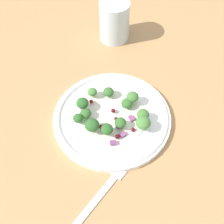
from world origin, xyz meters
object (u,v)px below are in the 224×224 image
Objects in this scene: plate at (112,117)px; broccoli_floret_0 at (107,129)px; broccoli_floret_2 at (83,103)px; water_glass at (114,21)px; broccoli_floret_1 at (86,114)px; fork at (99,196)px.

plate is 5.19cm from broccoli_floret_0.
broccoli_floret_0 is 7.84cm from broccoli_floret_2.
water_glass reaches higher than plate.
broccoli_floret_0 is 30.33cm from water_glass.
broccoli_floret_1 is at bearing -178.67° from broccoli_floret_0.
water_glass is at bearing 120.12° from broccoli_floret_2.
broccoli_floret_1 is 2.25cm from broccoli_floret_2.
water_glass is (-17.84, 18.58, 4.12)cm from plate.
broccoli_floret_2 reaches higher than fork.
broccoli_floret_1 is at bearing 145.95° from fork.
broccoli_floret_1 reaches higher than plate.
broccoli_floret_2 is at bearing 146.96° from fork.
plate is at bearing 49.69° from broccoli_floret_1.
broccoli_floret_0 is 12.14cm from fork.
broccoli_floret_1 is (-5.88, -0.14, -0.59)cm from broccoli_floret_0.
fork is at bearing -48.64° from water_glass.
water_glass reaches higher than broccoli_floret_1.
broccoli_floret_0 is at bearing -47.77° from water_glass.
plate is 5.52cm from broccoli_floret_1.
broccoli_floret_1 is 26.90cm from water_glass.
fork is 1.88× the size of water_glass.
water_glass reaches higher than broccoli_floret_2.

